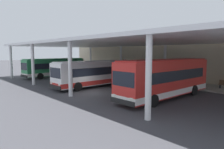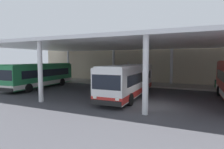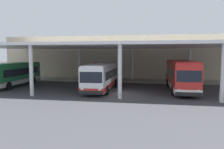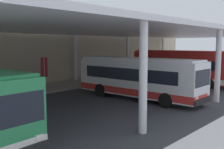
{
  "view_description": "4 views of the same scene",
  "coord_description": "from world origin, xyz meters",
  "px_view_note": "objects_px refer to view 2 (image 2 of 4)",
  "views": [
    {
      "loc": [
        16.81,
        -12.43,
        4.21
      ],
      "look_at": [
        0.03,
        2.85,
        1.71
      ],
      "focal_mm": 32.34,
      "sensor_mm": 36.0,
      "label": 1
    },
    {
      "loc": [
        2.84,
        -14.38,
        3.68
      ],
      "look_at": [
        -5.95,
        5.44,
        1.92
      ],
      "focal_mm": 29.21,
      "sensor_mm": 36.0,
      "label": 2
    },
    {
      "loc": [
        2.72,
        -22.88,
        4.27
      ],
      "look_at": [
        -1.63,
        2.51,
        1.89
      ],
      "focal_mm": 34.38,
      "sensor_mm": 36.0,
      "label": 3
    },
    {
      "loc": [
        -19.24,
        -9.65,
        4.19
      ],
      "look_at": [
        -3.51,
        4.71,
        1.78
      ],
      "focal_mm": 42.25,
      "sensor_mm": 36.0,
      "label": 4
    }
  ],
  "objects_px": {
    "bus_second_bay": "(128,80)",
    "trash_bin": "(217,84)",
    "bus_nearest_bay": "(41,75)",
    "banner_sign": "(128,71)"
  },
  "relations": [
    {
      "from": "bus_second_bay",
      "to": "trash_bin",
      "type": "distance_m",
      "value": 12.57
    },
    {
      "from": "bus_nearest_bay",
      "to": "bus_second_bay",
      "type": "relative_size",
      "value": 1.01
    },
    {
      "from": "bus_second_bay",
      "to": "trash_bin",
      "type": "height_order",
      "value": "bus_second_bay"
    },
    {
      "from": "bus_second_bay",
      "to": "banner_sign",
      "type": "relative_size",
      "value": 3.3
    },
    {
      "from": "bus_second_bay",
      "to": "trash_bin",
      "type": "xyz_separation_m",
      "value": [
        8.58,
        9.13,
        -0.98
      ]
    },
    {
      "from": "bus_nearest_bay",
      "to": "bus_second_bay",
      "type": "distance_m",
      "value": 12.54
    },
    {
      "from": "bus_nearest_bay",
      "to": "bus_second_bay",
      "type": "xyz_separation_m",
      "value": [
        12.5,
        -1.01,
        0.0
      ]
    },
    {
      "from": "bus_second_bay",
      "to": "banner_sign",
      "type": "bearing_deg",
      "value": 109.23
    },
    {
      "from": "bus_nearest_bay",
      "to": "bus_second_bay",
      "type": "height_order",
      "value": "same"
    },
    {
      "from": "trash_bin",
      "to": "banner_sign",
      "type": "xyz_separation_m",
      "value": [
        -11.5,
        -0.76,
        1.3
      ]
    }
  ]
}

